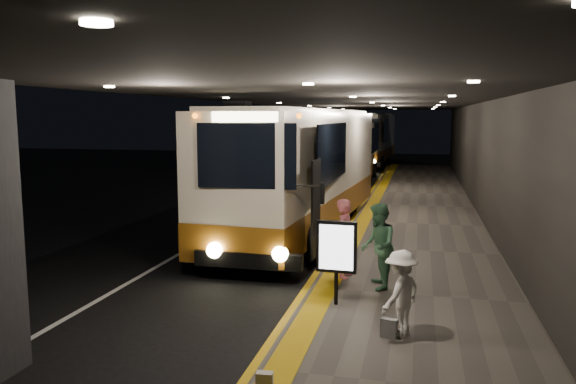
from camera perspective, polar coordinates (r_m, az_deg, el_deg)
The scene contains 18 objects.
ground at distance 16.07m, azimuth -4.40°, elevation -6.27°, with size 90.00×90.00×0.00m, color black.
lane_line_white at distance 21.27m, azimuth -4.94°, elevation -2.82°, with size 0.12×50.00×0.01m, color silver.
kerb_stripe_yellow at distance 20.37m, azimuth 6.24°, elevation -3.30°, with size 0.18×50.00×0.01m, color gold.
sidewalk at distance 20.22m, azimuth 13.02°, elevation -3.34°, with size 4.50×50.00×0.15m, color #514C44.
tactile_strip at distance 20.29m, azimuth 7.65°, elevation -2.93°, with size 0.50×50.00×0.01m, color gold.
terminal_wall at distance 20.00m, azimuth 19.75°, elevation 4.74°, with size 0.10×50.00×6.00m, color black.
support_columns at distance 19.94m, azimuth -5.09°, elevation 2.85°, with size 0.80×24.80×4.40m.
canopy at distance 20.00m, azimuth 6.86°, elevation 9.72°, with size 9.00×50.00×0.40m, color black.
coach_main at distance 18.81m, azimuth 1.54°, elevation 1.71°, with size 3.48×12.91×3.99m.
coach_second at distance 32.80m, azimuth 6.50°, elevation 3.79°, with size 2.93×11.21×3.48m.
coach_third at distance 45.46m, azimuth 8.35°, elevation 5.14°, with size 3.21×12.82×4.00m.
passenger_boarding at distance 13.10m, azimuth 5.90°, elevation -4.70°, with size 0.67×0.44×1.84m, color #BF5962.
passenger_waiting_green at distance 12.34m, azimuth 9.12°, elevation -5.44°, with size 0.91×0.56×1.88m, color #3F714E.
passenger_waiting_white at distance 9.83m, azimuth 11.38°, elevation -10.08°, with size 0.96×0.45×1.49m, color white.
bag_polka at distance 9.90m, azimuth 10.21°, elevation -13.48°, with size 0.27×0.12×0.33m, color black.
bag_plain at distance 8.03m, azimuth -2.40°, elevation -18.76°, with size 0.23×0.13×0.28m, color silver.
info_sign at distance 11.14m, azimuth 4.95°, elevation -5.76°, with size 0.80×0.15×1.69m.
stanchion_post at distance 13.14m, azimuth 5.02°, elevation -6.38°, with size 0.05×0.05×1.07m, color black.
Camera 1 is at (4.76, -14.86, 3.87)m, focal length 35.00 mm.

